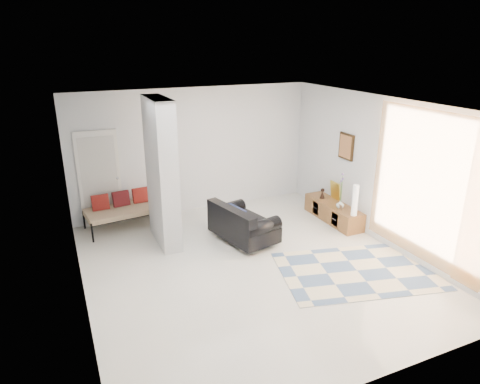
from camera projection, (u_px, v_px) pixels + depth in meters
name	position (u px, v px, depth m)	size (l,w,h in m)	color
floor	(251.00, 266.00, 7.52)	(6.00, 6.00, 0.00)	white
ceiling	(252.00, 106.00, 6.57)	(6.00, 6.00, 0.00)	white
wall_back	(194.00, 151.00, 9.63)	(6.00, 6.00, 0.00)	white
wall_front	(375.00, 279.00, 4.46)	(6.00, 6.00, 0.00)	white
wall_left	(74.00, 218.00, 5.99)	(6.00, 6.00, 0.00)	white
wall_right	(382.00, 172.00, 8.10)	(6.00, 6.00, 0.00)	white
partition_column	(162.00, 173.00, 8.00)	(0.35, 1.20, 2.80)	#AFB3B7
hallway_door	(100.00, 179.00, 8.91)	(0.85, 0.06, 2.04)	white
curtain	(427.00, 188.00, 7.06)	(2.55, 2.55, 0.00)	#EB993D
wall_art	(346.00, 146.00, 8.94)	(0.04, 0.45, 0.55)	#33200E
media_console	(333.00, 212.00, 9.35)	(0.45, 1.61, 0.80)	brown
loveseat	(241.00, 224.00, 8.33)	(1.10, 1.53, 0.76)	silver
daybed	(130.00, 208.00, 9.02)	(1.94, 1.00, 0.77)	black
area_rug	(357.00, 271.00, 7.35)	(2.61, 1.74, 0.01)	beige
cylinder_lamp	(355.00, 200.00, 8.57)	(0.12, 0.12, 0.64)	silver
bronze_figurine	(322.00, 193.00, 9.56)	(0.12, 0.12, 0.23)	black
vase	(340.00, 204.00, 9.00)	(0.17, 0.17, 0.18)	white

